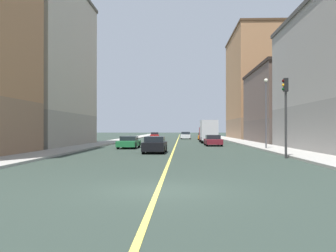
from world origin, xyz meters
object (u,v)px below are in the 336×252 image
street_lamp_left_near (266,106)px  building_left_mid (294,106)px  building_left_far (260,86)px  car_red (155,135)px  building_right_midblock (28,65)px  car_orange (203,136)px  car_green (129,142)px  box_truck (208,131)px  traffic_light_left_near (286,106)px  car_black (155,145)px  car_white (186,135)px  car_maroon (213,141)px

street_lamp_left_near → building_left_mid: bearing=67.0°
building_left_far → car_red: size_ratio=5.92×
building_right_midblock → car_orange: building_right_midblock is taller
car_orange → car_green: bearing=-106.5°
building_right_midblock → car_green: bearing=-21.5°
building_left_far → box_truck: 30.20m
car_red → box_truck: (9.41, -24.66, 1.05)m
traffic_light_left_near → car_green: (-12.43, 13.20, -2.94)m
car_green → building_right_midblock: bearing=158.5°
building_left_mid → car_green: 28.24m
car_black → car_orange: bearing=81.2°
car_white → car_maroon: car_white is taller
building_right_midblock → traffic_light_left_near: size_ratio=3.75×
box_truck → car_orange: bearing=89.9°
car_green → traffic_light_left_near: bearing=-46.7°
street_lamp_left_near → car_black: street_lamp_left_near is taller
building_left_far → car_orange: 19.32m
car_green → box_truck: box_truck is taller
car_maroon → car_black: bearing=-113.1°
building_left_far → building_right_midblock: bearing=-133.0°
building_left_mid → car_black: building_left_mid is taller
building_left_mid → car_white: size_ratio=4.39×
building_left_mid → car_maroon: (-12.71, -11.15, -4.77)m
building_right_midblock → car_green: building_right_midblock is taller
box_truck → car_white: bearing=98.1°
building_right_midblock → car_black: (15.69, -12.59, -8.74)m
traffic_light_left_near → street_lamp_left_near: size_ratio=0.81×
street_lamp_left_near → car_red: street_lamp_left_near is taller
building_right_midblock → car_green: (12.48, -4.91, -8.81)m
building_left_mid → building_left_far: size_ratio=0.82×
street_lamp_left_near → car_red: (-13.65, 42.87, -3.58)m
car_white → car_red: car_white is taller
building_left_far → car_green: (-21.81, -41.64, -10.29)m
car_white → street_lamp_left_near: bearing=-79.6°
car_orange → box_truck: (-0.01, -15.37, 1.02)m
building_left_far → car_white: bearing=-163.4°
street_lamp_left_near → building_left_far: bearing=79.3°
building_left_mid → car_orange: bearing=132.2°
car_black → car_red: bearing=94.1°
building_right_midblock → street_lamp_left_near: size_ratio=3.05×
car_white → car_maroon: (2.90, -30.83, -0.08)m
box_truck → street_lamp_left_near: bearing=-76.9°
car_red → street_lamp_left_near: bearing=-72.3°
car_green → street_lamp_left_near: bearing=-10.2°
car_green → car_red: bearing=90.3°
box_truck → building_right_midblock: bearing=-153.4°
street_lamp_left_near → box_truck: bearing=103.1°
car_maroon → building_left_mid: bearing=41.2°
traffic_light_left_near → car_red: 55.20m
building_left_mid → car_orange: size_ratio=4.25×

